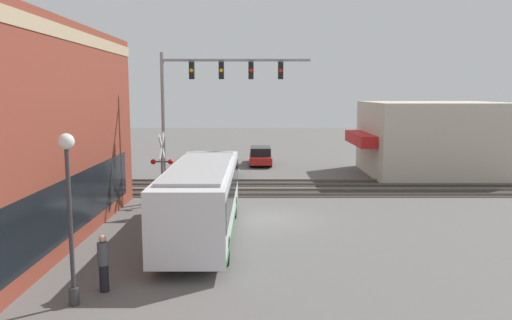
{
  "coord_description": "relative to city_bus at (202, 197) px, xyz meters",
  "views": [
    {
      "loc": [
        -22.85,
        0.61,
        5.92
      ],
      "look_at": [
        2.65,
        0.58,
        2.44
      ],
      "focal_mm": 35.0,
      "sensor_mm": 36.0,
      "label": 1
    }
  ],
  "objects": [
    {
      "name": "ground_plane",
      "position": [
        2.84,
        -2.8,
        -1.67
      ],
      "size": [
        120.0,
        120.0,
        0.0
      ],
      "primitive_type": "plane",
      "color": "#605E5B"
    },
    {
      "name": "shop_building",
      "position": [
        15.59,
        -14.86,
        0.93
      ],
      "size": [
        8.61,
        10.4,
        5.21
      ],
      "color": "beige",
      "rests_on": "ground"
    },
    {
      "name": "city_bus",
      "position": [
        0.0,
        0.0,
        0.0
      ],
      "size": [
        10.5,
        2.59,
        3.03
      ],
      "color": "silver",
      "rests_on": "ground"
    },
    {
      "name": "traffic_signal_gantry",
      "position": [
        6.58,
        0.3,
        4.34
      ],
      "size": [
        0.42,
        7.9,
        7.99
      ],
      "color": "gray",
      "rests_on": "ground"
    },
    {
      "name": "crossing_signal",
      "position": [
        5.85,
        2.71,
        0.62
      ],
      "size": [
        1.41,
        1.18,
        3.81
      ],
      "color": "gray",
      "rests_on": "ground"
    },
    {
      "name": "streetlamp",
      "position": [
        -6.69,
        2.9,
        1.21
      ],
      "size": [
        0.44,
        0.44,
        4.82
      ],
      "color": "#38383A",
      "rests_on": "ground"
    },
    {
      "name": "rail_track_near",
      "position": [
        8.84,
        -2.8,
        -1.64
      ],
      "size": [
        2.6,
        60.0,
        0.15
      ],
      "color": "#332D28",
      "rests_on": "ground"
    },
    {
      "name": "rail_track_far",
      "position": [
        12.04,
        -2.8,
        -1.64
      ],
      "size": [
        2.6,
        60.0,
        0.15
      ],
      "color": "#332D28",
      "rests_on": "ground"
    },
    {
      "name": "parked_car_black",
      "position": [
        13.89,
        -0.0,
        -1.04
      ],
      "size": [
        4.21,
        1.82,
        1.35
      ],
      "color": "black",
      "rests_on": "ground"
    },
    {
      "name": "parked_car_red",
      "position": [
        20.54,
        -2.6,
        -0.98
      ],
      "size": [
        4.86,
        1.82,
        1.48
      ],
      "color": "#B21E19",
      "rests_on": "ground"
    },
    {
      "name": "pedestrian_at_crossing",
      "position": [
        6.83,
        2.56,
        -0.81
      ],
      "size": [
        0.34,
        0.34,
        1.69
      ],
      "color": "#473828",
      "rests_on": "ground"
    },
    {
      "name": "pedestrian_by_lamp",
      "position": [
        -5.75,
        2.33,
        -0.79
      ],
      "size": [
        0.34,
        0.34,
        1.74
      ],
      "color": "black",
      "rests_on": "ground"
    }
  ]
}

